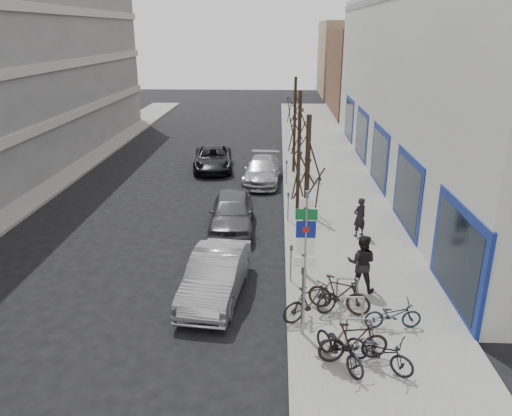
# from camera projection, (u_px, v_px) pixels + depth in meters

# --- Properties ---
(ground) EXTENTS (120.00, 120.00, 0.00)m
(ground) POSITION_uv_depth(u_px,v_px,m) (214.00, 336.00, 13.66)
(ground) COLOR black
(ground) RESTS_ON ground
(sidewalk_east) EXTENTS (5.00, 70.00, 0.15)m
(sidewalk_east) POSITION_uv_depth(u_px,v_px,m) (339.00, 211.00, 22.85)
(sidewalk_east) COLOR slate
(sidewalk_east) RESTS_ON ground
(sidewalk_west) EXTENTS (3.00, 70.00, 0.15)m
(sidewalk_west) POSITION_uv_depth(u_px,v_px,m) (8.00, 206.00, 23.50)
(sidewalk_west) COLOR slate
(sidewalk_west) RESTS_ON ground
(brick_building_far) EXTENTS (12.00, 14.00, 8.00)m
(brick_building_far) POSITION_uv_depth(u_px,v_px,m) (393.00, 72.00, 49.41)
(brick_building_far) COLOR brown
(brick_building_far) RESTS_ON ground
(tan_building_far) EXTENTS (13.00, 12.00, 9.00)m
(tan_building_far) POSITION_uv_depth(u_px,v_px,m) (372.00, 59.00, 63.33)
(tan_building_far) COLOR #937A5B
(tan_building_far) RESTS_ON ground
(highway_sign_pole) EXTENTS (0.55, 0.10, 4.20)m
(highway_sign_pole) POSITION_uv_depth(u_px,v_px,m) (305.00, 256.00, 12.72)
(highway_sign_pole) COLOR gray
(highway_sign_pole) RESTS_ON ground
(bike_rack) EXTENTS (0.66, 2.26, 0.83)m
(bike_rack) POSITION_uv_depth(u_px,v_px,m) (352.00, 306.00, 13.84)
(bike_rack) COLOR gray
(bike_rack) RESTS_ON sidewalk_east
(tree_near) EXTENTS (1.80, 1.80, 5.50)m
(tree_near) POSITION_uv_depth(u_px,v_px,m) (308.00, 160.00, 15.46)
(tree_near) COLOR black
(tree_near) RESTS_ON ground
(tree_mid) EXTENTS (1.80, 1.80, 5.50)m
(tree_mid) POSITION_uv_depth(u_px,v_px,m) (300.00, 123.00, 21.58)
(tree_mid) COLOR black
(tree_mid) RESTS_ON ground
(tree_far) EXTENTS (1.80, 1.80, 5.50)m
(tree_far) POSITION_uv_depth(u_px,v_px,m) (295.00, 103.00, 27.69)
(tree_far) COLOR black
(tree_far) RESTS_ON ground
(meter_front) EXTENTS (0.10, 0.08, 1.27)m
(meter_front) POSITION_uv_depth(u_px,v_px,m) (291.00, 260.00, 16.08)
(meter_front) COLOR gray
(meter_front) RESTS_ON sidewalk_east
(meter_mid) EXTENTS (0.10, 0.08, 1.27)m
(meter_mid) POSITION_uv_depth(u_px,v_px,m) (288.00, 204.00, 21.26)
(meter_mid) COLOR gray
(meter_mid) RESTS_ON sidewalk_east
(meter_back) EXTENTS (0.10, 0.08, 1.27)m
(meter_back) POSITION_uv_depth(u_px,v_px,m) (287.00, 170.00, 26.43)
(meter_back) COLOR gray
(meter_back) RESTS_ON sidewalk_east
(bike_near_left) EXTENTS (1.43, 1.82, 1.10)m
(bike_near_left) POSITION_uv_depth(u_px,v_px,m) (340.00, 345.00, 12.07)
(bike_near_left) COLOR black
(bike_near_left) RESTS_ON sidewalk_east
(bike_near_right) EXTENTS (1.88, 0.86, 1.10)m
(bike_near_right) POSITION_uv_depth(u_px,v_px,m) (354.00, 341.00, 12.22)
(bike_near_right) COLOR black
(bike_near_right) RESTS_ON sidewalk_east
(bike_mid_curb) EXTENTS (1.60, 0.58, 0.96)m
(bike_mid_curb) POSITION_uv_depth(u_px,v_px,m) (393.00, 312.00, 13.61)
(bike_mid_curb) COLOR black
(bike_mid_curb) RESTS_ON sidewalk_east
(bike_mid_inner) EXTENTS (1.85, 1.37, 1.10)m
(bike_mid_inner) POSITION_uv_depth(u_px,v_px,m) (311.00, 302.00, 14.01)
(bike_mid_inner) COLOR black
(bike_mid_inner) RESTS_ON sidewalk_east
(bike_far_curb) EXTENTS (1.75, 1.44, 1.07)m
(bike_far_curb) POSITION_uv_depth(u_px,v_px,m) (380.00, 348.00, 11.97)
(bike_far_curb) COLOR black
(bike_far_curb) RESTS_ON sidewalk_east
(bike_far_inner) EXTENTS (1.95, 1.20, 1.14)m
(bike_far_inner) POSITION_uv_depth(u_px,v_px,m) (339.00, 294.00, 14.38)
(bike_far_inner) COLOR black
(bike_far_inner) RESTS_ON sidewalk_east
(parked_car_front) EXTENTS (1.99, 4.53, 1.45)m
(parked_car_front) POSITION_uv_depth(u_px,v_px,m) (216.00, 275.00, 15.45)
(parked_car_front) COLOR #9C9DA1
(parked_car_front) RESTS_ON ground
(parked_car_mid) EXTENTS (1.97, 4.49, 1.51)m
(parked_car_mid) POSITION_uv_depth(u_px,v_px,m) (232.00, 212.00, 20.72)
(parked_car_mid) COLOR #49494E
(parked_car_mid) RESTS_ON ground
(parked_car_back) EXTENTS (2.14, 4.74, 1.35)m
(parked_car_back) POSITION_uv_depth(u_px,v_px,m) (262.00, 170.00, 27.21)
(parked_car_back) COLOR #A0A0A5
(parked_car_back) RESTS_ON ground
(lane_car) EXTENTS (2.68, 4.97, 1.33)m
(lane_car) POSITION_uv_depth(u_px,v_px,m) (213.00, 159.00, 29.78)
(lane_car) COLOR black
(lane_car) RESTS_ON ground
(pedestrian_near) EXTENTS (0.69, 0.62, 1.59)m
(pedestrian_near) POSITION_uv_depth(u_px,v_px,m) (360.00, 217.00, 19.65)
(pedestrian_near) COLOR black
(pedestrian_near) RESTS_ON sidewalk_east
(pedestrian_far) EXTENTS (0.79, 0.63, 1.88)m
(pedestrian_far) POSITION_uv_depth(u_px,v_px,m) (362.00, 263.00, 15.47)
(pedestrian_far) COLOR black
(pedestrian_far) RESTS_ON sidewalk_east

